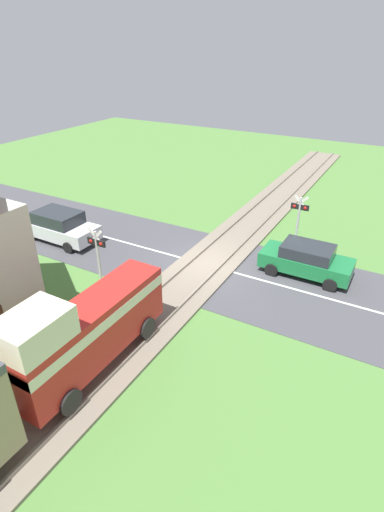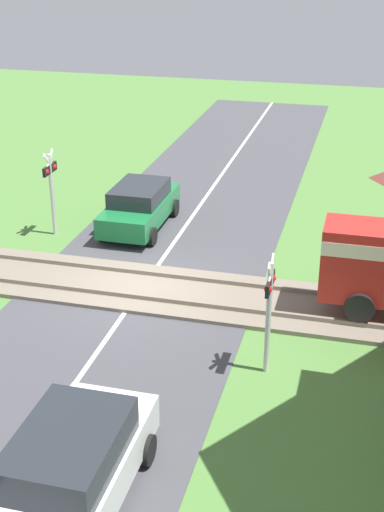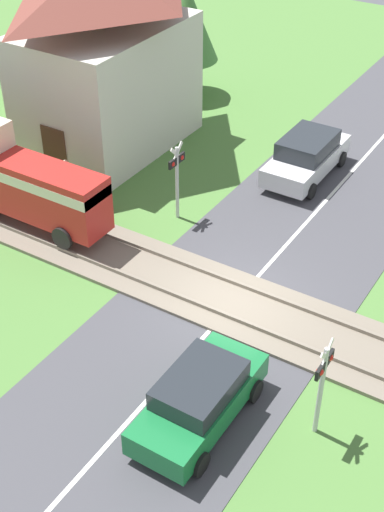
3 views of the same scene
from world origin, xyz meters
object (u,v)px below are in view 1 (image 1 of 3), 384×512
Objects in this scene: car_near_crossing at (306,260)px; pedestrian_by_station at (42,336)px; crossing_signal_west_approach at (299,214)px; car_far_side at (59,226)px; crossing_signal_east_approach at (97,251)px.

pedestrian_by_station is at bearing 55.98° from car_near_crossing.
crossing_signal_west_approach is 13.14m from pedestrian_by_station.
crossing_signal_west_approach reaches higher than car_near_crossing.
car_near_crossing is at bearing -166.90° from car_far_side.
crossing_signal_east_approach reaches higher than car_far_side.
car_far_side reaches higher than car_near_crossing.
crossing_signal_east_approach is at bearing 36.32° from car_near_crossing.
car_far_side is 1.55× the size of crossing_signal_west_approach.
crossing_signal_west_approach is at bearing -113.37° from pedestrian_by_station.
car_near_crossing is 9.20m from crossing_signal_east_approach.
crossing_signal_west_approach is at bearing -127.77° from crossing_signal_east_approach.
car_far_side is 5.69m from crossing_signal_east_approach.
crossing_signal_west_approach is (1.21, -2.53, 1.03)m from car_near_crossing.
crossing_signal_west_approach is at bearing -154.13° from car_far_side.
crossing_signal_west_approach is (-11.16, -5.41, 0.97)m from car_far_side.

